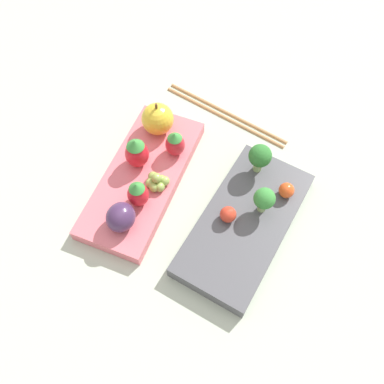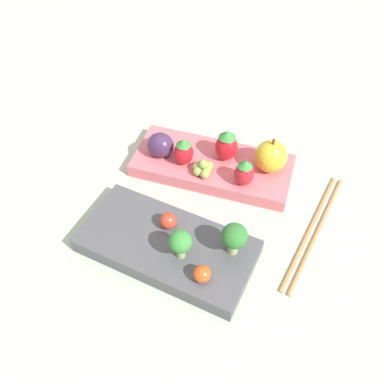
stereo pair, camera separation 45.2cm
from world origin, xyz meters
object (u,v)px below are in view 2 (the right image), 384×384
strawberry_0 (244,173)px  bento_box_fruit (213,166)px  broccoli_floret_1 (234,237)px  broccoli_floret_0 (180,242)px  chopsticks_pair (314,230)px  bento_box_savoury (167,246)px  apple (271,156)px  cherry_tomato_1 (202,274)px  plum (160,145)px  strawberry_1 (184,152)px  cherry_tomato_0 (168,221)px  grape_cluster (203,168)px  strawberry_2 (227,145)px

strawberry_0 → bento_box_fruit: bearing=-26.4°
broccoli_floret_1 → broccoli_floret_0: bearing=25.6°
broccoli_floret_0 → strawberry_0: broccoli_floret_0 is taller
broccoli_floret_0 → chopsticks_pair: (-0.14, -0.11, -0.05)m
bento_box_savoury → apple: apple is taller
cherry_tomato_1 → plum: plum is taller
broccoli_floret_0 → strawberry_1: bearing=-69.9°
bento_box_fruit → strawberry_1: 0.05m
cherry_tomato_0 → bento_box_savoury: bearing=107.7°
grape_cluster → broccoli_floret_1: bearing=124.4°
bento_box_fruit → broccoli_floret_1: 0.16m
strawberry_2 → apple: bearing=-178.9°
strawberry_1 → plum: 0.04m
cherry_tomato_0 → strawberry_1: strawberry_1 is taller
cherry_tomato_1 → strawberry_1: size_ratio=0.48×
broccoli_floret_1 → strawberry_1: size_ratio=1.10×
strawberry_1 → strawberry_2: strawberry_2 is taller
strawberry_0 → grape_cluster: bearing=0.8°
broccoli_floret_0 → cherry_tomato_0: bearing=-48.8°
strawberry_0 → strawberry_1: (0.09, -0.01, 0.00)m
bento_box_fruit → strawberry_1: strawberry_1 is taller
broccoli_floret_1 → strawberry_0: size_ratio=1.14×
bento_box_savoury → broccoli_floret_0: 0.05m
strawberry_1 → chopsticks_pair: strawberry_1 is taller
strawberry_1 → grape_cluster: size_ratio=1.38×
strawberry_0 → plum: size_ratio=1.05×
cherry_tomato_0 → strawberry_0: (-0.07, -0.11, 0.01)m
bento_box_savoury → broccoli_floret_1: size_ratio=4.74×
plum → cherry_tomato_0: bearing=117.3°
strawberry_0 → chopsticks_pair: size_ratio=0.20×
bento_box_fruit → chopsticks_pair: 0.17m
strawberry_1 → grape_cluster: 0.04m
bento_box_savoury → plum: (0.07, -0.14, 0.03)m
bento_box_fruit → apple: bearing=-169.6°
cherry_tomato_0 → cherry_tomato_1: 0.09m
cherry_tomato_1 → plum: (0.13, -0.18, 0.00)m
bento_box_fruit → strawberry_2: bearing=-137.6°
broccoli_floret_1 → plum: (0.15, -0.13, -0.02)m
bento_box_fruit → apple: (-0.08, -0.01, 0.03)m
broccoli_floret_1 → strawberry_0: 0.12m
strawberry_0 → apple: bearing=-123.3°
broccoli_floret_1 → plum: broccoli_floret_1 is taller
broccoli_floret_0 → grape_cluster: 0.15m
broccoli_floret_1 → apple: 0.16m
bento_box_savoury → bento_box_fruit: 0.16m
bento_box_fruit → cherry_tomato_0: 0.14m
bento_box_savoury → chopsticks_pair: bento_box_savoury is taller
bento_box_savoury → broccoli_floret_0: (-0.02, 0.01, 0.04)m
bento_box_savoury → grape_cluster: (-0.00, -0.13, 0.02)m
apple → chopsticks_pair: bearing=137.6°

